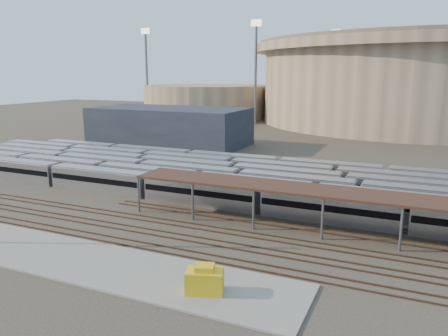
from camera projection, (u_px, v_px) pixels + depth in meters
ground at (185, 222)px, 57.38m from camera, size 420.00×420.00×0.00m
apron at (74, 258)px, 45.93m from camera, size 50.00×9.00×0.20m
subway_trains at (240, 179)px, 73.34m from camera, size 124.33×23.90×3.60m
inspection_shed at (365, 197)px, 51.20m from camera, size 60.30×6.00×5.30m
empty_tracks at (165, 234)px, 52.89m from camera, size 170.00×9.62×0.18m
stadium at (415, 80)px, 169.10m from camera, size 124.00×124.00×32.50m
secondary_arena at (207, 101)px, 195.77m from camera, size 56.00×56.00×14.00m
service_building at (169, 126)px, 119.30m from camera, size 42.00×20.00×10.00m
floodlight_0 at (256, 69)px, 163.14m from camera, size 4.00×1.00×38.40m
floodlight_1 at (147, 70)px, 193.82m from camera, size 4.00×1.00×38.40m
floodlight_3 at (334, 70)px, 199.92m from camera, size 4.00×1.00×38.40m
yellow_equipment at (205, 281)px, 38.50m from camera, size 3.75×2.97×2.05m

